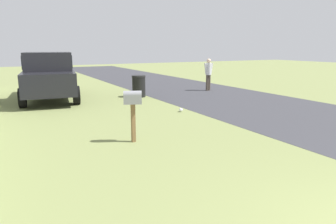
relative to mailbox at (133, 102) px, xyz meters
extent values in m
cube|color=#38383D|center=(0.07, -6.20, -1.00)|extent=(60.00, 5.85, 0.01)
cube|color=brown|center=(0.00, 0.00, -0.53)|extent=(0.09, 0.09, 0.96)
cube|color=gray|center=(0.00, 0.00, 0.06)|extent=(0.35, 0.48, 0.22)
cylinder|color=gray|center=(0.00, 0.00, 0.17)|extent=(0.35, 0.48, 0.20)
cube|color=red|center=(0.11, 0.00, 0.13)|extent=(0.02, 0.04, 0.18)
cube|color=black|center=(7.72, 0.92, -0.13)|extent=(5.54, 2.71, 0.90)
cube|color=black|center=(7.09, 1.01, 0.70)|extent=(2.04, 2.08, 0.76)
cube|color=black|center=(7.09, 1.01, 0.70)|extent=(1.99, 2.11, 0.53)
cube|color=black|center=(8.76, -0.15, 0.38)|extent=(2.75, 0.45, 0.12)
cube|color=black|center=(9.01, 1.68, 0.38)|extent=(2.75, 0.45, 0.12)
cylinder|color=black|center=(5.85, 0.16, -0.63)|extent=(0.79, 0.36, 0.76)
cylinder|color=black|center=(6.12, 2.16, -0.63)|extent=(0.79, 0.36, 0.76)
cylinder|color=black|center=(9.33, -0.31, -0.63)|extent=(0.79, 0.36, 0.76)
cylinder|color=black|center=(9.60, 1.69, -0.63)|extent=(0.79, 0.36, 0.76)
cylinder|color=black|center=(6.44, -2.84, -0.55)|extent=(0.61, 0.61, 0.92)
cylinder|color=black|center=(6.44, -2.84, -0.04)|extent=(0.64, 0.64, 0.08)
cylinder|color=#4C4238|center=(6.67, -7.03, -0.59)|extent=(0.14, 0.14, 0.84)
cylinder|color=#4C4238|center=(6.66, -6.89, -0.59)|extent=(0.14, 0.14, 0.84)
cylinder|color=silver|center=(6.67, -6.96, 0.15)|extent=(0.30, 0.30, 0.63)
sphere|color=beige|center=(6.67, -6.96, 0.58)|extent=(0.23, 0.23, 0.23)
cylinder|color=silver|center=(6.68, -7.16, 0.18)|extent=(0.09, 0.17, 0.58)
cylinder|color=silver|center=(6.65, -6.76, 0.18)|extent=(0.09, 0.17, 0.58)
sphere|color=silver|center=(2.55, -2.85, -0.94)|extent=(0.14, 0.14, 0.14)
camera|label=1|loc=(-6.91, 2.70, 1.31)|focal=33.00mm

